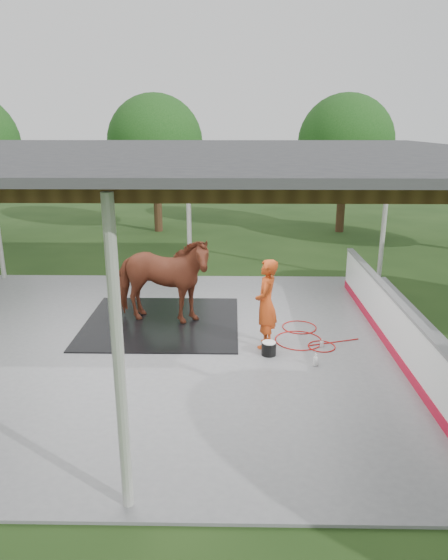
{
  "coord_description": "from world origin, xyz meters",
  "views": [
    {
      "loc": [
        1.27,
        -9.75,
        4.56
      ],
      "look_at": [
        1.09,
        0.69,
        1.28
      ],
      "focal_mm": 32.0,
      "sensor_mm": 36.0,
      "label": 1
    }
  ],
  "objects_px": {
    "horse": "(160,280)",
    "handler": "(266,304)",
    "wash_bucket": "(269,348)",
    "dasher_board": "(391,322)"
  },
  "relations": [
    {
      "from": "handler",
      "to": "wash_bucket",
      "type": "bearing_deg",
      "value": 19.3
    },
    {
      "from": "dasher_board",
      "to": "handler",
      "type": "xyz_separation_m",
      "value": [
        -2.62,
        -0.04,
        0.4
      ]
    },
    {
      "from": "wash_bucket",
      "to": "dasher_board",
      "type": "bearing_deg",
      "value": 10.58
    },
    {
      "from": "horse",
      "to": "handler",
      "type": "relative_size",
      "value": 1.3
    },
    {
      "from": "wash_bucket",
      "to": "horse",
      "type": "bearing_deg",
      "value": 145.37
    },
    {
      "from": "dasher_board",
      "to": "horse",
      "type": "bearing_deg",
      "value": 166.6
    },
    {
      "from": "horse",
      "to": "wash_bucket",
      "type": "distance_m",
      "value": 3.08
    },
    {
      "from": "dasher_board",
      "to": "wash_bucket",
      "type": "xyz_separation_m",
      "value": [
        -2.57,
        -0.48,
        -0.4
      ]
    },
    {
      "from": "horse",
      "to": "wash_bucket",
      "type": "relative_size",
      "value": 8.18
    },
    {
      "from": "horse",
      "to": "wash_bucket",
      "type": "height_order",
      "value": "horse"
    }
  ]
}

